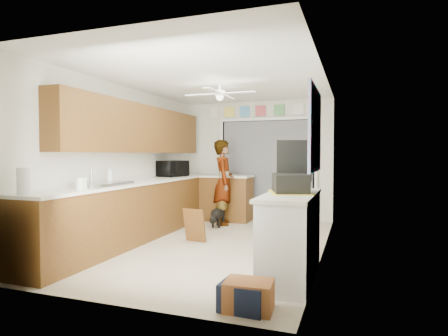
% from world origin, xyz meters
% --- Properties ---
extents(floor, '(5.00, 5.00, 0.00)m').
position_xyz_m(floor, '(0.00, 0.00, 0.00)').
color(floor, '#C1B19B').
rests_on(floor, ground).
extents(ceiling, '(5.00, 5.00, 0.00)m').
position_xyz_m(ceiling, '(0.00, 0.00, 2.50)').
color(ceiling, white).
rests_on(ceiling, ground).
extents(wall_back, '(3.20, 0.00, 3.20)m').
position_xyz_m(wall_back, '(0.00, 2.50, 1.25)').
color(wall_back, silver).
rests_on(wall_back, ground).
extents(wall_front, '(3.20, 0.00, 3.20)m').
position_xyz_m(wall_front, '(0.00, -2.50, 1.25)').
color(wall_front, silver).
rests_on(wall_front, ground).
extents(wall_left, '(0.00, 5.00, 5.00)m').
position_xyz_m(wall_left, '(-1.60, 0.00, 1.25)').
color(wall_left, silver).
rests_on(wall_left, ground).
extents(wall_right, '(0.00, 5.00, 5.00)m').
position_xyz_m(wall_right, '(1.60, 0.00, 1.25)').
color(wall_right, silver).
rests_on(wall_right, ground).
extents(left_base_cabinets, '(0.60, 4.80, 0.90)m').
position_xyz_m(left_base_cabinets, '(-1.30, 0.00, 0.45)').
color(left_base_cabinets, brown).
rests_on(left_base_cabinets, floor).
extents(left_countertop, '(0.62, 4.80, 0.04)m').
position_xyz_m(left_countertop, '(-1.29, 0.00, 0.92)').
color(left_countertop, white).
rests_on(left_countertop, left_base_cabinets).
extents(upper_cabinets, '(0.32, 4.00, 0.80)m').
position_xyz_m(upper_cabinets, '(-1.44, 0.20, 1.80)').
color(upper_cabinets, brown).
rests_on(upper_cabinets, wall_left).
extents(sink_basin, '(0.50, 0.76, 0.06)m').
position_xyz_m(sink_basin, '(-1.29, -1.00, 0.95)').
color(sink_basin, silver).
rests_on(sink_basin, left_countertop).
extents(faucet, '(0.03, 0.03, 0.22)m').
position_xyz_m(faucet, '(-1.48, -1.00, 1.05)').
color(faucet, silver).
rests_on(faucet, left_countertop).
extents(peninsula_base, '(1.00, 0.60, 0.90)m').
position_xyz_m(peninsula_base, '(-0.50, 2.00, 0.45)').
color(peninsula_base, brown).
rests_on(peninsula_base, floor).
extents(peninsula_top, '(1.04, 0.64, 0.04)m').
position_xyz_m(peninsula_top, '(-0.50, 2.00, 0.92)').
color(peninsula_top, white).
rests_on(peninsula_top, peninsula_base).
extents(back_opening_recess, '(2.00, 0.06, 2.10)m').
position_xyz_m(back_opening_recess, '(0.25, 2.47, 1.05)').
color(back_opening_recess, black).
rests_on(back_opening_recess, wall_back).
extents(curtain_panel, '(1.90, 0.03, 2.05)m').
position_xyz_m(curtain_panel, '(0.25, 2.43, 1.05)').
color(curtain_panel, slate).
rests_on(curtain_panel, wall_back).
extents(door_trim_left, '(0.06, 0.04, 2.10)m').
position_xyz_m(door_trim_left, '(-0.77, 2.44, 1.05)').
color(door_trim_left, white).
rests_on(door_trim_left, wall_back).
extents(door_trim_right, '(0.06, 0.04, 2.10)m').
position_xyz_m(door_trim_right, '(1.27, 2.44, 1.05)').
color(door_trim_right, white).
rests_on(door_trim_right, wall_back).
extents(door_trim_head, '(2.10, 0.04, 0.06)m').
position_xyz_m(door_trim_head, '(0.25, 2.44, 2.12)').
color(door_trim_head, white).
rests_on(door_trim_head, wall_back).
extents(header_frame_0, '(0.22, 0.02, 0.22)m').
position_xyz_m(header_frame_0, '(-0.60, 2.47, 2.30)').
color(header_frame_0, '#F0DC50').
rests_on(header_frame_0, wall_back).
extents(header_frame_1, '(0.22, 0.02, 0.22)m').
position_xyz_m(header_frame_1, '(-0.25, 2.47, 2.30)').
color(header_frame_1, '#539EDD').
rests_on(header_frame_1, wall_back).
extents(header_frame_2, '(0.22, 0.02, 0.22)m').
position_xyz_m(header_frame_2, '(0.10, 2.47, 2.30)').
color(header_frame_2, '#C94B58').
rests_on(header_frame_2, wall_back).
extents(header_frame_3, '(0.22, 0.02, 0.22)m').
position_xyz_m(header_frame_3, '(0.50, 2.47, 2.30)').
color(header_frame_3, '#5CA163').
rests_on(header_frame_3, wall_back).
extents(header_frame_4, '(0.22, 0.02, 0.22)m').
position_xyz_m(header_frame_4, '(0.90, 2.47, 2.30)').
color(header_frame_4, white).
rests_on(header_frame_4, wall_back).
extents(route66_sign, '(0.22, 0.02, 0.26)m').
position_xyz_m(route66_sign, '(-0.95, 2.47, 2.30)').
color(route66_sign, silver).
rests_on(route66_sign, wall_back).
extents(right_counter_base, '(0.50, 1.40, 0.90)m').
position_xyz_m(right_counter_base, '(1.35, -1.20, 0.45)').
color(right_counter_base, white).
rests_on(right_counter_base, floor).
extents(right_counter_top, '(0.54, 1.44, 0.04)m').
position_xyz_m(right_counter_top, '(1.34, -1.20, 0.92)').
color(right_counter_top, white).
rests_on(right_counter_top, right_counter_base).
extents(abstract_painting, '(0.03, 1.15, 0.95)m').
position_xyz_m(abstract_painting, '(1.58, -1.00, 1.65)').
color(abstract_painting, '#F65ABE').
rests_on(abstract_painting, wall_right).
extents(ceiling_fan, '(1.14, 1.14, 0.24)m').
position_xyz_m(ceiling_fan, '(0.00, 0.20, 2.32)').
color(ceiling_fan, white).
rests_on(ceiling_fan, ceiling).
extents(microwave, '(0.50, 0.63, 0.31)m').
position_xyz_m(microwave, '(-1.33, 1.19, 1.10)').
color(microwave, black).
rests_on(microwave, left_countertop).
extents(soap_bottle, '(0.12, 0.12, 0.26)m').
position_xyz_m(soap_bottle, '(-1.44, -0.66, 1.07)').
color(soap_bottle, silver).
rests_on(soap_bottle, left_countertop).
extents(jar_a, '(0.13, 0.13, 0.15)m').
position_xyz_m(jar_a, '(-1.13, -1.66, 1.01)').
color(jar_a, silver).
rests_on(jar_a, left_countertop).
extents(jar_b, '(0.10, 0.10, 0.14)m').
position_xyz_m(jar_b, '(-1.26, -1.44, 1.01)').
color(jar_b, silver).
rests_on(jar_b, left_countertop).
extents(paper_towel_roll, '(0.15, 0.15, 0.29)m').
position_xyz_m(paper_towel_roll, '(-1.37, -2.25, 1.08)').
color(paper_towel_roll, white).
rests_on(paper_towel_roll, left_countertop).
extents(suitcase, '(0.50, 0.58, 0.21)m').
position_xyz_m(suitcase, '(1.32, -1.11, 1.05)').
color(suitcase, black).
rests_on(suitcase, right_counter_top).
extents(suitcase_rim, '(0.59, 0.69, 0.02)m').
position_xyz_m(suitcase_rim, '(1.32, -1.11, 0.94)').
color(suitcase_rim, yellow).
rests_on(suitcase_rim, suitcase).
extents(suitcase_lid, '(0.41, 0.16, 0.50)m').
position_xyz_m(suitcase_lid, '(1.32, -0.82, 1.30)').
color(suitcase_lid, black).
rests_on(suitcase_lid, suitcase).
extents(cardboard_box, '(0.44, 0.34, 0.26)m').
position_xyz_m(cardboard_box, '(1.14, -2.20, 0.13)').
color(cardboard_box, '#9C5331').
rests_on(cardboard_box, floor).
extents(navy_crate, '(0.41, 0.35, 0.24)m').
position_xyz_m(navy_crate, '(1.10, -2.20, 0.12)').
color(navy_crate, '#151C34').
rests_on(navy_crate, floor).
extents(cabinet_door_panel, '(0.37, 0.18, 0.53)m').
position_xyz_m(cabinet_door_panel, '(-0.34, -0.03, 0.27)').
color(cabinet_door_panel, brown).
rests_on(cabinet_door_panel, floor).
extents(man, '(0.56, 0.69, 1.65)m').
position_xyz_m(man, '(-0.41, 1.55, 0.83)').
color(man, white).
rests_on(man, floor).
extents(dog, '(0.21, 0.48, 0.38)m').
position_xyz_m(dog, '(-0.43, 1.28, 0.19)').
color(dog, black).
rests_on(dog, floor).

